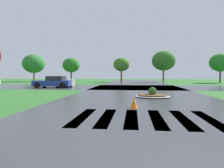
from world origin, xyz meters
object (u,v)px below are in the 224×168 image
median_island (152,95)px  drainage_pipe_stack (65,83)px  traffic_cone (134,103)px  car_dark_suv (54,82)px

median_island → drainage_pipe_stack: bearing=134.4°
traffic_cone → car_dark_suv: bearing=125.0°
car_dark_suv → drainage_pipe_stack: (1.01, 0.98, -0.13)m
traffic_cone → median_island: bearing=74.4°
car_dark_suv → drainage_pipe_stack: bearing=-136.2°
median_island → drainage_pipe_stack: drainage_pipe_stack is taller
median_island → car_dark_suv: 13.89m
median_island → car_dark_suv: (-10.66, 8.89, 0.47)m
median_island → traffic_cone: bearing=-105.6°
median_island → traffic_cone: median_island is taller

